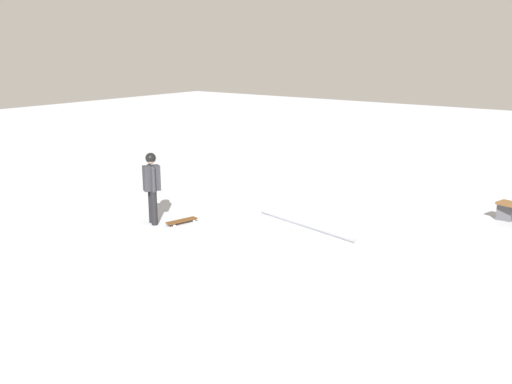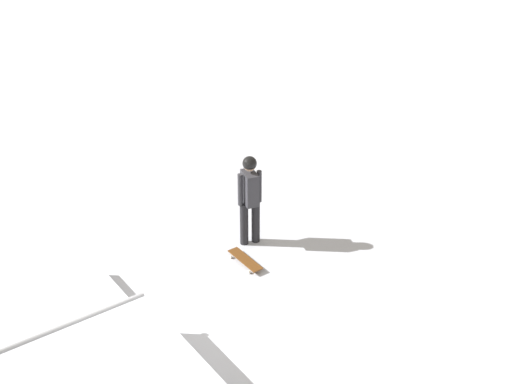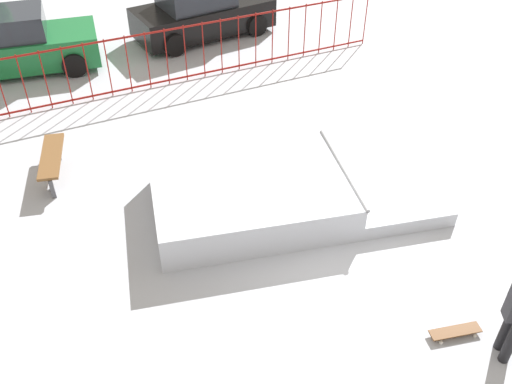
% 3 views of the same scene
% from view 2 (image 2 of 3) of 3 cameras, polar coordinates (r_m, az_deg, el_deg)
% --- Properties ---
extents(ground_plane, '(60.00, 60.00, 0.00)m').
position_cam_2_polar(ground_plane, '(10.23, -9.27, -13.69)').
color(ground_plane, '#B2B7C1').
extents(skater, '(0.44, 0.40, 1.73)m').
position_cam_2_polar(skater, '(12.04, -0.52, -0.14)').
color(skater, black).
rests_on(skater, ground).
extents(skateboard, '(0.82, 0.39, 0.09)m').
position_cam_2_polar(skateboard, '(11.96, -0.90, -5.62)').
color(skateboard, '#593314').
rests_on(skateboard, ground).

